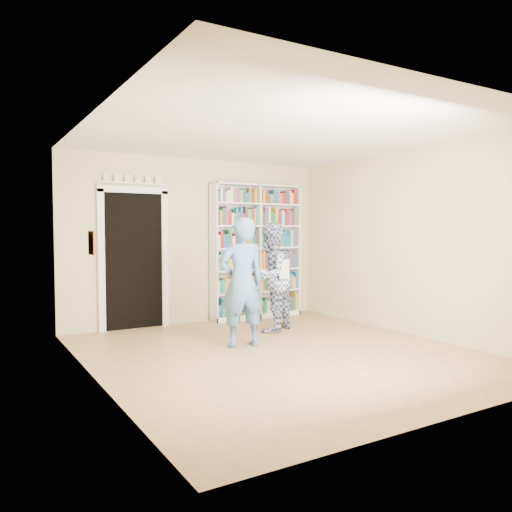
{
  "coord_description": "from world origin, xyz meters",
  "views": [
    {
      "loc": [
        -3.41,
        -5.1,
        1.53
      ],
      "look_at": [
        0.16,
        0.9,
        1.17
      ],
      "focal_mm": 35.0,
      "sensor_mm": 36.0,
      "label": 1
    }
  ],
  "objects": [
    {
      "name": "floor",
      "position": [
        0.0,
        0.0,
        0.0
      ],
      "size": [
        5.0,
        5.0,
        0.0
      ],
      "primitive_type": "plane",
      "color": "#946F47",
      "rests_on": "ground"
    },
    {
      "name": "ceiling",
      "position": [
        0.0,
        0.0,
        2.7
      ],
      "size": [
        5.0,
        5.0,
        0.0
      ],
      "primitive_type": "plane",
      "rotation": [
        3.14,
        0.0,
        0.0
      ],
      "color": "white",
      "rests_on": "wall_back"
    },
    {
      "name": "wall_back",
      "position": [
        0.0,
        2.5,
        1.35
      ],
      "size": [
        4.5,
        0.0,
        4.5
      ],
      "primitive_type": "plane",
      "rotation": [
        1.57,
        0.0,
        0.0
      ],
      "color": "beige",
      "rests_on": "floor"
    },
    {
      "name": "wall_left",
      "position": [
        -2.25,
        0.0,
        1.35
      ],
      "size": [
        0.0,
        5.0,
        5.0
      ],
      "primitive_type": "plane",
      "rotation": [
        1.57,
        0.0,
        1.57
      ],
      "color": "beige",
      "rests_on": "floor"
    },
    {
      "name": "wall_right",
      "position": [
        2.25,
        0.0,
        1.35
      ],
      "size": [
        0.0,
        5.0,
        5.0
      ],
      "primitive_type": "plane",
      "rotation": [
        1.57,
        0.0,
        -1.57
      ],
      "color": "beige",
      "rests_on": "floor"
    },
    {
      "name": "bookshelf",
      "position": [
        1.02,
        2.34,
        1.17
      ],
      "size": [
        1.69,
        0.32,
        2.32
      ],
      "rotation": [
        0.0,
        0.0,
        0.04
      ],
      "color": "white",
      "rests_on": "floor"
    },
    {
      "name": "doorway",
      "position": [
        -1.1,
        2.48,
        1.18
      ],
      "size": [
        1.1,
        0.08,
        2.43
      ],
      "color": "black",
      "rests_on": "floor"
    },
    {
      "name": "wall_art",
      "position": [
        -2.23,
        0.2,
        1.4
      ],
      "size": [
        0.03,
        0.25,
        0.25
      ],
      "primitive_type": "cube",
      "color": "brown",
      "rests_on": "wall_left"
    },
    {
      "name": "man_blue",
      "position": [
        -0.25,
        0.57,
        0.85
      ],
      "size": [
        0.67,
        0.5,
        1.7
      ],
      "primitive_type": "imported",
      "rotation": [
        0.0,
        0.0,
        2.99
      ],
      "color": "#4E77AD",
      "rests_on": "floor"
    },
    {
      "name": "man_plaid",
      "position": [
        0.61,
        1.23,
        0.82
      ],
      "size": [
        1.0,
        0.95,
        1.64
      ],
      "primitive_type": "imported",
      "rotation": [
        0.0,
        0.0,
        3.7
      ],
      "color": "navy",
      "rests_on": "floor"
    },
    {
      "name": "paper_sheet",
      "position": [
        0.69,
        0.97,
        0.96
      ],
      "size": [
        0.2,
        0.05,
        0.28
      ],
      "primitive_type": "cube",
      "rotation": [
        0.0,
        0.0,
        0.21
      ],
      "color": "white",
      "rests_on": "man_plaid"
    }
  ]
}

